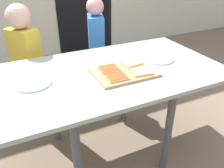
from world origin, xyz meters
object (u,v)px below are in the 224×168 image
at_px(pizza_slice_far_right, 131,63).
at_px(pizza_slice_far_left, 108,68).
at_px(dining_table, 106,81).
at_px(plate_white_right, 159,59).
at_px(pizza_slice_near_left, 117,77).
at_px(plate_white_left, 33,83).
at_px(child_right, 96,47).
at_px(child_left, 27,60).
at_px(pizza_slice_near_right, 141,72).
at_px(cutting_board, 124,72).

distance_m(pizza_slice_far_right, pizza_slice_far_left, 0.18).
bearing_deg(dining_table, plate_white_right, 1.37).
bearing_deg(pizza_slice_far_right, pizza_slice_near_left, -142.05).
height_order(plate_white_right, plate_white_left, same).
xyz_separation_m(dining_table, child_right, (0.22, 0.73, -0.04)).
bearing_deg(child_left, pizza_slice_near_left, -60.11).
height_order(dining_table, pizza_slice_near_left, pizza_slice_near_left).
relative_size(pizza_slice_near_right, child_left, 0.13).
relative_size(pizza_slice_far_left, child_left, 0.12).
xyz_separation_m(pizza_slice_far_right, pizza_slice_near_left, (-0.18, -0.14, 0.00)).
distance_m(cutting_board, plate_white_left, 0.55).
bearing_deg(child_right, pizza_slice_near_right, -92.69).
bearing_deg(cutting_board, plate_white_right, 14.66).
bearing_deg(plate_white_right, plate_white_left, 179.25).
xyz_separation_m(cutting_board, child_right, (0.13, 0.81, -0.12)).
distance_m(pizza_slice_near_right, plate_white_right, 0.29).
xyz_separation_m(pizza_slice_near_left, plate_white_left, (-0.46, 0.17, -0.02)).
bearing_deg(dining_table, child_right, 73.03).
relative_size(pizza_slice_far_right, child_right, 0.14).
bearing_deg(dining_table, pizza_slice_far_right, -0.94).
distance_m(pizza_slice_far_right, plate_white_right, 0.24).
distance_m(plate_white_right, child_right, 0.76).
distance_m(pizza_slice_near_left, child_left, 0.89).
relative_size(pizza_slice_near_left, plate_white_left, 0.64).
height_order(child_left, child_right, child_left).
relative_size(pizza_slice_near_left, pizza_slice_near_right, 0.94).
relative_size(cutting_board, child_right, 0.36).
bearing_deg(child_right, cutting_board, -99.01).
relative_size(child_left, child_right, 1.01).
bearing_deg(pizza_slice_near_right, child_left, 128.60).
xyz_separation_m(pizza_slice_near_right, plate_white_right, (0.24, 0.15, -0.02)).
distance_m(cutting_board, child_right, 0.83).
bearing_deg(child_right, pizza_slice_far_left, -105.58).
bearing_deg(pizza_slice_near_left, plate_white_left, 160.30).
bearing_deg(pizza_slice_near_left, child_left, 119.89).
relative_size(cutting_board, plate_white_left, 1.87).
distance_m(cutting_board, pizza_slice_near_right, 0.11).
xyz_separation_m(cutting_board, child_left, (-0.53, 0.70, -0.09)).
xyz_separation_m(plate_white_left, child_left, (0.02, 0.60, -0.09)).
relative_size(pizza_slice_far_left, pizza_slice_near_right, 0.95).
height_order(pizza_slice_near_right, plate_white_left, pizza_slice_near_right).
xyz_separation_m(pizza_slice_far_left, plate_white_left, (-0.47, 0.04, -0.02)).
bearing_deg(pizza_slice_far_right, plate_white_right, 3.23).
xyz_separation_m(dining_table, cutting_board, (0.10, -0.08, 0.08)).
relative_size(pizza_slice_near_left, plate_white_right, 0.64).
distance_m(cutting_board, pizza_slice_far_right, 0.12).
xyz_separation_m(pizza_slice_far_right, pizza_slice_far_left, (-0.18, -0.01, 0.00)).
height_order(pizza_slice_far_left, child_right, child_right).
xyz_separation_m(cutting_board, plate_white_right, (0.33, 0.09, -0.00)).
height_order(cutting_board, child_left, child_left).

